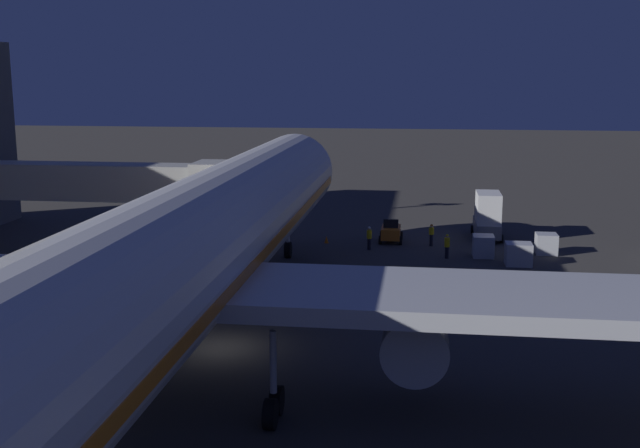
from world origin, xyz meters
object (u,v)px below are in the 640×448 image
(baggage_container_far_row, at_px, (483,246))
(ground_crew_by_belt_loader, at_px, (369,237))
(baggage_container_near_belt, at_px, (518,254))
(baggage_container_mid_row, at_px, (546,244))
(jet_bridge, at_px, (92,182))
(traffic_cone_nose_starboard, at_px, (273,238))
(ground_crew_under_port_wing, at_px, (431,234))
(traffic_cone_nose_port, at_px, (326,240))
(pushback_tug, at_px, (391,233))
(airliner_at_gate, at_px, (156,279))
(ground_crew_marshaller_fwd, at_px, (447,245))
(cargo_truck_aft, at_px, (487,215))

(baggage_container_far_row, relative_size, ground_crew_by_belt_loader, 0.92)
(baggage_container_near_belt, bearing_deg, baggage_container_mid_row, -123.00)
(jet_bridge, xyz_separation_m, baggage_container_mid_row, (-32.42, -7.89, -5.23))
(baggage_container_near_belt, height_order, traffic_cone_nose_starboard, baggage_container_near_belt)
(baggage_container_near_belt, xyz_separation_m, ground_crew_by_belt_loader, (10.94, -3.53, 0.21))
(ground_crew_under_port_wing, bearing_deg, traffic_cone_nose_port, -0.19)
(pushback_tug, relative_size, traffic_cone_nose_starboard, 5.02)
(ground_crew_under_port_wing, distance_m, traffic_cone_nose_port, 8.44)
(baggage_container_near_belt, bearing_deg, airliner_at_gate, 59.48)
(ground_crew_by_belt_loader, bearing_deg, ground_crew_marshaller_fwd, 160.21)
(airliner_at_gate, relative_size, baggage_container_near_belt, 38.47)
(baggage_container_mid_row, bearing_deg, traffic_cone_nose_port, -5.62)
(baggage_container_mid_row, bearing_deg, cargo_truck_aft, -52.10)
(cargo_truck_aft, relative_size, traffic_cone_nose_starboard, 9.37)
(ground_crew_marshaller_fwd, distance_m, traffic_cone_nose_port, 10.41)
(ground_crew_marshaller_fwd, height_order, traffic_cone_nose_port, ground_crew_marshaller_fwd)
(ground_crew_by_belt_loader, height_order, traffic_cone_nose_port, ground_crew_by_belt_loader)
(baggage_container_mid_row, bearing_deg, baggage_container_near_belt, 57.00)
(airliner_at_gate, relative_size, baggage_container_far_row, 41.94)
(airliner_at_gate, bearing_deg, ground_crew_under_port_wing, -107.37)
(ground_crew_marshaller_fwd, bearing_deg, traffic_cone_nose_port, -23.51)
(airliner_at_gate, bearing_deg, traffic_cone_nose_starboard, -86.29)
(airliner_at_gate, xyz_separation_m, ground_crew_by_belt_loader, (-5.80, -31.93, -4.92))
(pushback_tug, distance_m, baggage_container_mid_row, 12.20)
(airliner_at_gate, distance_m, traffic_cone_nose_port, 34.48)
(ground_crew_by_belt_loader, xyz_separation_m, ground_crew_under_port_wing, (-4.80, -1.98, -0.04))
(traffic_cone_nose_starboard, bearing_deg, ground_crew_under_port_wing, 179.87)
(ground_crew_by_belt_loader, relative_size, ground_crew_under_port_wing, 1.04)
(cargo_truck_aft, xyz_separation_m, baggage_container_near_belt, (-1.53, 9.05, -1.15))
(ground_crew_marshaller_fwd, xyz_separation_m, traffic_cone_nose_starboard, (13.92, -4.14, -0.74))
(baggage_container_mid_row, distance_m, ground_crew_marshaller_fwd, 7.92)
(cargo_truck_aft, xyz_separation_m, ground_crew_by_belt_loader, (9.41, 5.52, -0.93))
(airliner_at_gate, height_order, cargo_truck_aft, airliner_at_gate)
(baggage_container_far_row, xyz_separation_m, traffic_cone_nose_port, (12.23, -3.25, -0.54))
(jet_bridge, height_order, ground_crew_under_port_wing, jet_bridge)
(pushback_tug, xyz_separation_m, cargo_truck_aft, (-7.85, -2.46, 1.17))
(jet_bridge, height_order, baggage_container_near_belt, jet_bridge)
(baggage_container_mid_row, relative_size, baggage_container_far_row, 0.95)
(airliner_at_gate, height_order, ground_crew_marshaller_fwd, airliner_at_gate)
(jet_bridge, xyz_separation_m, traffic_cone_nose_port, (-15.37, -9.57, -5.74))
(pushback_tug, distance_m, baggage_container_near_belt, 11.46)
(airliner_at_gate, xyz_separation_m, traffic_cone_nose_starboard, (2.20, -33.94, -5.66))
(airliner_at_gate, distance_m, ground_crew_marshaller_fwd, 32.40)
(pushback_tug, xyz_separation_m, ground_crew_marshaller_fwd, (-4.36, 5.19, 0.23))
(jet_bridge, xyz_separation_m, baggage_container_far_row, (-27.60, -6.32, -5.20))
(jet_bridge, relative_size, baggage_container_far_row, 14.72)
(cargo_truck_aft, xyz_separation_m, baggage_container_far_row, (0.78, 6.76, -1.14))
(jet_bridge, distance_m, baggage_container_far_row, 28.78)
(pushback_tug, relative_size, cargo_truck_aft, 0.54)
(ground_crew_by_belt_loader, height_order, ground_crew_marshaller_fwd, ground_crew_marshaller_fwd)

